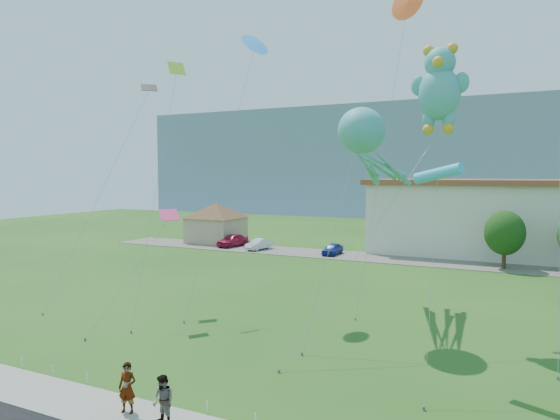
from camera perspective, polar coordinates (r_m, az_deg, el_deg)
The scene contains 19 objects.
ground at distance 21.37m, azimuth -8.60°, elevation -20.19°, with size 160.00×160.00×0.00m, color #1E4F16.
parking_strip at distance 52.97m, azimuth 13.28°, elevation -5.50°, with size 70.00×6.00×0.06m, color #59544C.
hill_ridge at distance 136.56m, azimuth 21.04°, elevation 5.40°, with size 160.00×50.00×25.00m, color slate.
pavilion at distance 64.67m, azimuth -7.32°, elevation -1.02°, with size 9.20×9.20×5.00m.
rope_fence at distance 20.30m, azimuth -10.81°, elevation -20.80°, with size 26.05×0.05×0.50m.
tree_near at distance 50.37m, azimuth 24.29°, elevation -2.40°, with size 3.60×3.60×5.47m.
pedestrian_left at distance 20.04m, azimuth -17.05°, elevation -18.85°, with size 0.67×0.44×1.85m, color gray.
pedestrian_right at distance 18.84m, azimuth -13.20°, elevation -20.45°, with size 0.85×0.67×1.76m, color gray.
parked_car_red at distance 60.66m, azimuth -5.44°, elevation -3.44°, with size 1.80×4.47×1.52m, color #AC1538.
parked_car_silver at distance 57.90m, azimuth -2.44°, elevation -3.93°, with size 1.31×3.75×1.24m, color silver.
parked_car_blue at distance 54.61m, azimuth 6.04°, elevation -4.44°, with size 1.45×3.60×1.23m, color navy.
octopus_kite at distance 29.65m, azimuth 10.11°, elevation 7.04°, with size 2.64×12.64×12.47m.
teddy_bear_kite at distance 29.61m, azimuth 17.75°, elevation 13.24°, with size 6.82×10.61×15.91m.
small_kite_yellow at distance 34.41m, azimuth -12.31°, elevation 12.31°, with size 2.76×7.85×16.36m.
small_kite_blue at distance 34.93m, azimuth -3.07°, elevation 17.77°, with size 2.31×7.11×18.13m.
small_kite_black at distance 36.75m, azimuth -16.10°, elevation 10.41°, with size 3.35×7.90×15.34m.
small_kite_cyan at distance 22.69m, azimuth 17.59°, elevation 3.81°, with size 0.55×5.16×9.24m.
small_kite_pink at distance 29.99m, azimuth -13.31°, elevation -1.70°, with size 2.50×5.59×6.81m.
small_kite_orange at distance 35.01m, azimuth 14.25°, elevation 21.24°, with size 2.85×5.03×20.36m.
Camera 1 is at (11.02, -16.07, 8.78)m, focal length 32.00 mm.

